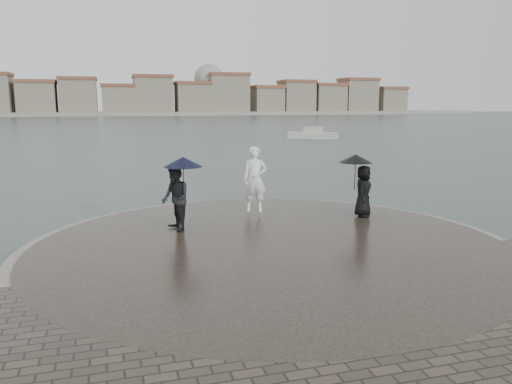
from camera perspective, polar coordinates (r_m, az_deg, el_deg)
name	(u,v)px	position (r m, az deg, el deg)	size (l,w,h in m)	color
ground	(328,310)	(9.78, 8.24, -13.20)	(400.00, 400.00, 0.00)	#2B3835
kerb_ring	(270,250)	(12.79, 1.67, -6.68)	(12.50, 12.50, 0.32)	gray
quay_tip	(270,250)	(12.78, 1.67, -6.59)	(11.90, 11.90, 0.36)	#2D261E
statue	(255,179)	(16.20, -0.13, 1.48)	(0.78, 0.51, 2.13)	white
visitor_left	(177,190)	(13.93, -8.99, 0.28)	(1.24, 1.16, 2.04)	black
visitor_right	(361,181)	(15.78, 11.89, 1.24)	(1.23, 1.10, 1.95)	black
far_skyline	(98,98)	(168.86, -17.64, 10.21)	(260.00, 20.00, 37.00)	gray
boats	(157,141)	(48.64, -11.21, 5.79)	(40.35, 10.11, 1.50)	#BAB6A7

